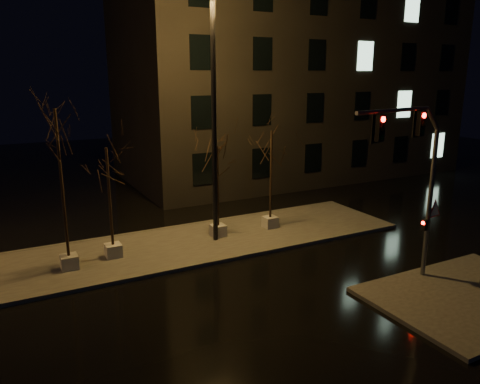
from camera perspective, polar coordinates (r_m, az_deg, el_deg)
ground at (r=16.47m, az=-0.49°, el=-13.47°), size 90.00×90.00×0.00m
median at (r=21.49m, az=-7.91°, el=-6.58°), size 22.00×5.00×0.15m
sidewalk_corner at (r=18.66m, az=26.37°, el=-11.33°), size 7.00×5.00×0.15m
building at (r=37.24m, az=6.09°, el=13.91°), size 25.00×12.00×15.00m
tree_1 at (r=18.72m, az=-21.29°, el=5.23°), size 1.80×1.80×6.45m
tree_2 at (r=19.65m, az=-15.81°, el=2.26°), size 1.80×1.80×4.76m
tree_3 at (r=21.50m, az=-2.77°, el=3.10°), size 1.80×1.80×4.43m
tree_4 at (r=22.75m, az=3.84°, el=4.79°), size 1.80×1.80×4.99m
traffic_signal_mast at (r=17.51m, az=20.78°, el=2.50°), size 5.22×0.89×6.44m
streetlight_main at (r=20.63m, az=-3.21°, el=10.78°), size 2.72×0.54×10.88m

